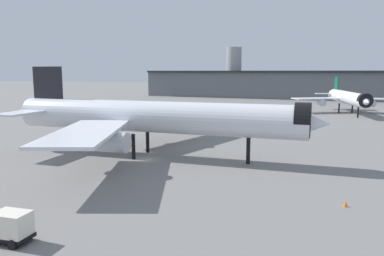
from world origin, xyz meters
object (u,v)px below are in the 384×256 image
at_px(airliner_near_gate, 152,117).
at_px(service_truck_front, 4,226).
at_px(airliner_far_taxiway, 348,98).
at_px(traffic_cone_near_nose, 345,204).
at_px(baggage_cart_trailing, 265,129).

xyz_separation_m(airliner_near_gate, service_truck_front, (1.28, -37.39, -5.89)).
height_order(airliner_near_gate, airliner_far_taxiway, airliner_near_gate).
relative_size(airliner_far_taxiway, service_truck_front, 8.12).
xyz_separation_m(airliner_far_taxiway, traffic_cone_near_nose, (-8.48, -107.48, -5.68)).
bearing_deg(airliner_near_gate, baggage_cart_trailing, 64.78).
relative_size(service_truck_front, baggage_cart_trailing, 2.00).
distance_m(airliner_far_taxiway, baggage_cart_trailing, 60.26).
bearing_deg(service_truck_front, traffic_cone_near_nose, -149.19).
distance_m(airliner_near_gate, traffic_cone_near_nose, 37.88).
xyz_separation_m(airliner_near_gate, airliner_far_taxiway, (41.32, 89.98, -1.46)).
height_order(baggage_cart_trailing, traffic_cone_near_nose, baggage_cart_trailing).
bearing_deg(airliner_near_gate, service_truck_front, -87.60).
xyz_separation_m(airliner_near_gate, traffic_cone_near_nose, (32.83, -17.50, -7.13)).
relative_size(service_truck_front, traffic_cone_near_nose, 8.12).
xyz_separation_m(baggage_cart_trailing, traffic_cone_near_nose, (15.95, -52.63, -0.63)).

